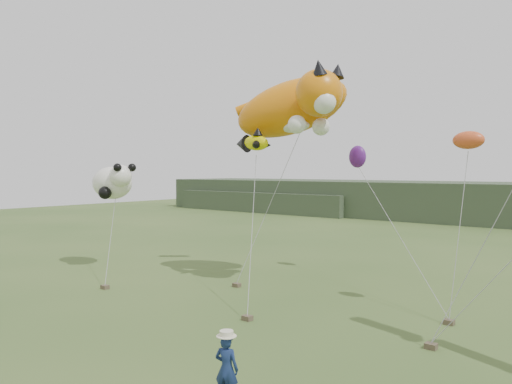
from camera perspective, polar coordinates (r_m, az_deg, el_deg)
ground at (r=14.62m, az=-5.52°, el=-18.70°), size 120.00×120.00×0.00m
headland at (r=55.94m, az=25.94°, el=-1.20°), size 90.00×13.00×4.00m
festival_attendant at (r=12.00m, az=-3.38°, el=-19.53°), size 0.65×0.52×1.57m
sandbag_anchors at (r=19.34m, az=2.36°, el=-13.10°), size 14.28×4.72×0.17m
cat_kite at (r=23.76m, az=4.65°, el=9.83°), size 7.33×4.66×3.93m
fish_kite at (r=23.42m, az=-0.58°, el=5.66°), size 2.17×1.47×1.13m
panda_kite at (r=28.06m, az=-16.01°, el=1.08°), size 3.11×2.01×1.93m
misc_kites at (r=23.12m, az=15.80°, el=4.56°), size 7.55×4.57×1.30m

